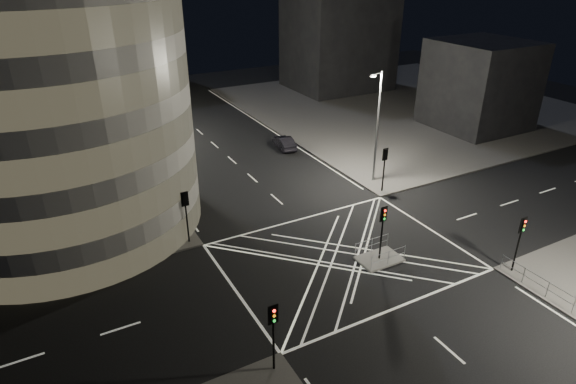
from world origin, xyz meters
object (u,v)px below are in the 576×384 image
traffic_signal_fl (186,208)px  traffic_signal_nr (521,234)px  traffic_signal_nl (273,326)px  central_island (379,259)px  sedan (284,142)px  street_lamp_left_far (110,96)px  traffic_signal_island (383,223)px  street_lamp_left_near (153,151)px  street_lamp_right_far (377,124)px  traffic_signal_fr (385,162)px

traffic_signal_fl → traffic_signal_nr: same height
traffic_signal_nl → traffic_signal_nr: bearing=0.0°
central_island → sedan: bearing=79.0°
traffic_signal_nl → street_lamp_left_far: bearing=91.0°
traffic_signal_nl → traffic_signal_island: (10.80, 5.30, 0.00)m
traffic_signal_nl → street_lamp_left_near: size_ratio=0.40×
traffic_signal_nr → street_lamp_left_near: size_ratio=0.40×
street_lamp_right_far → sedan: (-3.16, 11.39, -4.86)m
street_lamp_right_far → central_island: bearing=-125.3°
traffic_signal_island → traffic_signal_nl: bearing=-153.9°
traffic_signal_fl → traffic_signal_fr: bearing=0.0°
traffic_signal_nl → traffic_signal_fr: size_ratio=1.00×
traffic_signal_island → street_lamp_left_near: 17.89m
traffic_signal_fr → street_lamp_right_far: 3.48m
traffic_signal_fr → street_lamp_right_far: size_ratio=0.40×
traffic_signal_nl → street_lamp_right_far: size_ratio=0.40×
sedan → central_island: bearing=87.6°
traffic_signal_nr → central_island: bearing=142.1°
traffic_signal_fl → traffic_signal_island: (10.80, -8.30, 0.00)m
traffic_signal_fr → street_lamp_left_far: street_lamp_left_far is taller
traffic_signal_fr → street_lamp_right_far: (0.64, 2.20, 2.63)m
traffic_signal_fr → traffic_signal_nr: size_ratio=1.00×
traffic_signal_fl → sedan: bearing=42.0°
traffic_signal_fr → street_lamp_left_far: size_ratio=0.40×
traffic_signal_nl → sedan: (15.08, 27.19, -2.23)m
traffic_signal_nl → street_lamp_right_far: (18.24, 15.80, 2.63)m
traffic_signal_nr → street_lamp_left_far: street_lamp_left_far is taller
street_lamp_left_near → street_lamp_left_far: size_ratio=1.00×
traffic_signal_island → street_lamp_right_far: 13.13m
traffic_signal_island → street_lamp_left_far: 33.61m
traffic_signal_fl → traffic_signal_island: bearing=-37.5°
traffic_signal_nr → street_lamp_right_far: bearing=87.7°
street_lamp_left_near → traffic_signal_fl: bearing=-83.0°
sedan → traffic_signal_fr: bearing=109.2°
street_lamp_left_near → street_lamp_left_far: (0.00, 18.00, 0.00)m
traffic_signal_fr → street_lamp_left_near: size_ratio=0.40×
traffic_signal_island → sedan: size_ratio=0.97×
central_island → traffic_signal_fl: bearing=142.5°
traffic_signal_fr → street_lamp_left_near: (-18.24, 5.20, 2.63)m
traffic_signal_island → sedan: (4.28, 21.89, -2.23)m
street_lamp_left_far → street_lamp_right_far: (18.87, -21.00, 0.00)m
traffic_signal_nr → traffic_signal_island: 8.62m
traffic_signal_nl → street_lamp_left_near: 18.99m
traffic_signal_nl → traffic_signal_island: bearing=26.1°
street_lamp_left_far → street_lamp_left_near: bearing=-90.0°
traffic_signal_nl → street_lamp_left_far: size_ratio=0.40×
traffic_signal_nl → street_lamp_left_far: (-0.64, 36.80, 2.63)m
central_island → traffic_signal_fr: 11.10m
traffic_signal_nl → central_island: bearing=26.1°
traffic_signal_nl → street_lamp_right_far: 24.27m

